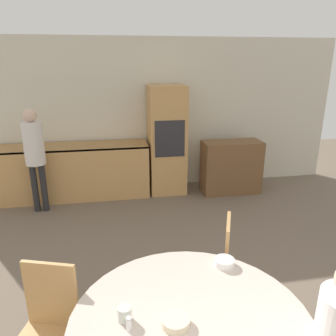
% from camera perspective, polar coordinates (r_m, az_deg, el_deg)
% --- Properties ---
extents(wall_back, '(6.81, 0.05, 2.60)m').
position_cam_1_polar(wall_back, '(5.83, -3.43, 9.14)').
color(wall_back, beige).
rests_on(wall_back, ground_plane).
extents(kitchen_counter, '(2.48, 0.60, 0.90)m').
position_cam_1_polar(kitchen_counter, '(5.69, -16.11, -0.46)').
color(kitchen_counter, tan).
rests_on(kitchen_counter, ground_plane).
extents(oven_unit, '(0.61, 0.59, 1.84)m').
position_cam_1_polar(oven_unit, '(5.61, -0.20, 4.85)').
color(oven_unit, tan).
rests_on(oven_unit, ground_plane).
extents(sideboard, '(1.00, 0.45, 0.91)m').
position_cam_1_polar(sideboard, '(5.79, 10.90, 0.18)').
color(sideboard, brown).
rests_on(sideboard, ground_plane).
extents(chair_far_left, '(0.50, 0.50, 0.94)m').
position_cam_1_polar(chair_far_left, '(2.61, -20.22, -24.05)').
color(chair_far_left, tan).
rests_on(chair_far_left, ground_plane).
extents(chair_far_right, '(0.52, 0.52, 0.94)m').
position_cam_1_polar(chair_far_right, '(3.05, 8.31, -15.96)').
color(chair_far_right, tan).
rests_on(chair_far_right, ground_plane).
extents(person_standing, '(0.29, 0.29, 1.58)m').
position_cam_1_polar(person_standing, '(5.17, -22.27, 3.10)').
color(person_standing, '#262628').
rests_on(person_standing, ground_plane).
extents(cup, '(0.08, 0.08, 0.09)m').
position_cam_1_polar(cup, '(2.11, -7.56, -23.84)').
color(cup, silver).
rests_on(cup, dining_table).
extents(bowl_near, '(0.15, 0.15, 0.05)m').
position_cam_1_polar(bowl_near, '(2.56, 9.80, -15.85)').
color(bowl_near, white).
rests_on(bowl_near, dining_table).
extents(bowl_far, '(0.17, 0.17, 0.05)m').
position_cam_1_polar(bowl_far, '(2.08, 1.33, -25.14)').
color(bowl_far, beige).
rests_on(bowl_far, dining_table).
extents(salt_shaker, '(0.03, 0.03, 0.09)m').
position_cam_1_polar(salt_shaker, '(2.05, -6.83, -25.33)').
color(salt_shaker, white).
rests_on(salt_shaker, dining_table).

